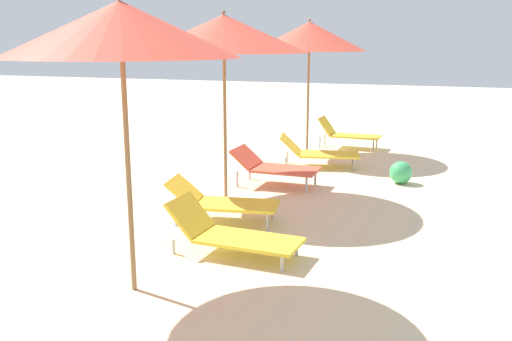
{
  "coord_description": "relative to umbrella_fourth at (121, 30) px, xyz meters",
  "views": [
    {
      "loc": [
        2.4,
        6.87,
        2.38
      ],
      "look_at": [
        0.57,
        11.8,
        1.17
      ],
      "focal_mm": 38.97,
      "sensor_mm": 36.0,
      "label": 1
    }
  ],
  "objects": [
    {
      "name": "umbrella_fourth",
      "position": [
        0.0,
        0.0,
        0.0
      ],
      "size": [
        2.15,
        2.15,
        2.81
      ],
      "color": "olive",
      "rests_on": "ground"
    },
    {
      "name": "beach_ball",
      "position": [
        2.01,
        5.28,
        -2.3
      ],
      "size": [
        0.39,
        0.39,
        0.39
      ],
      "primitive_type": "sphere",
      "color": "#3FB266",
      "rests_on": "ground"
    },
    {
      "name": "lounger_farthest_inland",
      "position": [
        0.33,
        6.06,
        -2.19
      ],
      "size": [
        1.65,
        1.02,
        0.64
      ],
      "rotation": [
        0.0,
        0.0,
        0.25
      ],
      "color": "yellow",
      "rests_on": "ground"
    },
    {
      "name": "lounger_fifth_inland",
      "position": [
        -0.04,
        2.24,
        -2.2
      ],
      "size": [
        1.56,
        0.86,
        0.59
      ],
      "rotation": [
        0.0,
        0.0,
        0.19
      ],
      "color": "yellow",
      "rests_on": "ground"
    },
    {
      "name": "umbrella_fifth",
      "position": [
        -0.5,
        3.44,
        0.02
      ],
      "size": [
        2.54,
        2.54,
        2.85
      ],
      "color": "olive",
      "rests_on": "ground"
    },
    {
      "name": "lounger_fourth_shoreside",
      "position": [
        0.53,
        1.2,
        -2.24
      ],
      "size": [
        1.54,
        0.65,
        0.61
      ],
      "rotation": [
        0.0,
        0.0,
        -0.04
      ],
      "color": "yellow",
      "rests_on": "ground"
    },
    {
      "name": "lounger_farthest_shoreside",
      "position": [
        0.46,
        8.3,
        -2.16
      ],
      "size": [
        1.4,
        0.58,
        0.7
      ],
      "rotation": [
        0.0,
        0.0,
        -0.01
      ],
      "color": "yellow",
      "rests_on": "ground"
    },
    {
      "name": "lounger_fifth_shoreside",
      "position": [
        -0.0,
        4.36,
        -2.15
      ],
      "size": [
        1.45,
        0.71,
        0.63
      ],
      "rotation": [
        0.0,
        0.0,
        0.01
      ],
      "color": "#D8593F",
      "rests_on": "ground"
    },
    {
      "name": "umbrella_farthest",
      "position": [
        -0.19,
        7.21,
        0.02
      ],
      "size": [
        2.38,
        2.38,
        2.88
      ],
      "color": "olive",
      "rests_on": "ground"
    }
  ]
}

